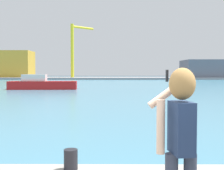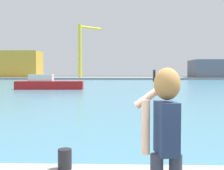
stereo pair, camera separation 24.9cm
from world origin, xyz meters
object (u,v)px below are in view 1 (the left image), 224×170
object	(u,v)px
warehouse_right	(210,69)
person_photographer	(180,131)
warehouse_left	(9,64)
harbor_bollard	(71,159)
boat_moored	(41,84)
port_crane	(74,46)

from	to	relation	value
warehouse_right	person_photographer	bearing A→B (deg)	-108.11
person_photographer	warehouse_left	bearing A→B (deg)	12.28
warehouse_left	harbor_bollard	bearing A→B (deg)	-69.89
warehouse_right	boat_moored	bearing A→B (deg)	-126.05
harbor_bollard	boat_moored	bearing A→B (deg)	104.63
boat_moored	warehouse_right	xyz separation A→B (m)	(40.24, 55.28, 2.54)
harbor_bollard	port_crane	size ratio (longest dim) A/B	0.02
person_photographer	warehouse_right	distance (m)	96.13
warehouse_right	port_crane	world-z (taller)	port_crane
person_photographer	harbor_bollard	world-z (taller)	person_photographer
person_photographer	port_crane	xyz separation A→B (m)	(-13.05, 89.24, 8.53)
harbor_bollard	port_crane	xyz separation A→B (m)	(-11.60, 87.32, 9.42)
harbor_bollard	port_crane	distance (m)	88.59
boat_moored	warehouse_left	world-z (taller)	warehouse_left
person_photographer	boat_moored	xyz separation A→B (m)	(-10.37, 36.07, -1.02)
person_photographer	boat_moored	world-z (taller)	person_photographer
port_crane	boat_moored	bearing A→B (deg)	-87.11
harbor_bollard	warehouse_right	size ratio (longest dim) A/B	0.02
boat_moored	warehouse_left	size ratio (longest dim) A/B	0.62
person_photographer	boat_moored	bearing A→B (deg)	7.80
boat_moored	warehouse_left	bearing A→B (deg)	109.86
boat_moored	port_crane	distance (m)	54.09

